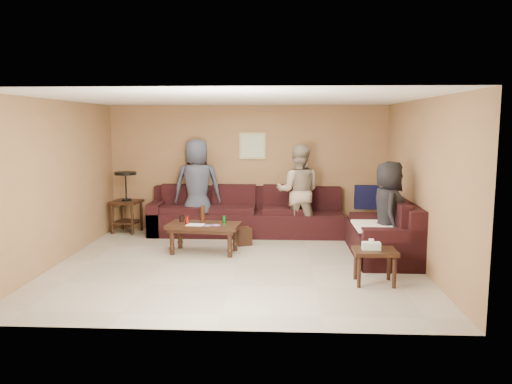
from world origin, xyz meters
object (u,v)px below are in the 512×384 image
(side_table_right, at_px, (374,254))
(person_right, at_px, (388,212))
(waste_bin, at_px, (243,236))
(sectional_sofa, at_px, (289,224))
(person_left, at_px, (197,187))
(coffee_table, at_px, (204,228))
(end_table_left, at_px, (126,201))
(person_middle, at_px, (298,191))

(side_table_right, xyz_separation_m, person_right, (0.41, 1.12, 0.38))
(waste_bin, bearing_deg, side_table_right, -47.41)
(sectional_sofa, xyz_separation_m, side_table_right, (1.11, -2.38, 0.08))
(sectional_sofa, relative_size, waste_bin, 15.07)
(waste_bin, distance_m, person_left, 1.46)
(coffee_table, bearing_deg, person_right, -7.35)
(end_table_left, distance_m, person_middle, 3.38)
(end_table_left, height_order, waste_bin, end_table_left)
(coffee_table, distance_m, person_middle, 2.07)
(person_middle, height_order, person_right, person_middle)
(sectional_sofa, xyz_separation_m, waste_bin, (-0.81, -0.30, -0.17))
(sectional_sofa, xyz_separation_m, person_left, (-1.75, 0.50, 0.60))
(sectional_sofa, height_order, waste_bin, sectional_sofa)
(sectional_sofa, distance_m, person_right, 2.02)
(person_left, bearing_deg, sectional_sofa, 157.69)
(waste_bin, bearing_deg, sectional_sofa, 19.99)
(sectional_sofa, bearing_deg, waste_bin, -160.01)
(coffee_table, relative_size, person_right, 0.79)
(side_table_right, xyz_separation_m, person_middle, (-0.92, 2.74, 0.47))
(coffee_table, xyz_separation_m, person_right, (2.94, -0.38, 0.37))
(waste_bin, bearing_deg, person_left, 139.67)
(sectional_sofa, relative_size, side_table_right, 7.56)
(person_left, height_order, person_middle, person_left)
(person_left, bearing_deg, waste_bin, 133.39)
(end_table_left, xyz_separation_m, person_middle, (3.37, -0.27, 0.25))
(coffee_table, relative_size, waste_bin, 4.03)
(person_middle, bearing_deg, person_right, 134.75)
(coffee_table, bearing_deg, sectional_sofa, 31.74)
(person_middle, bearing_deg, waste_bin, 38.38)
(side_table_right, distance_m, person_left, 4.09)
(end_table_left, relative_size, person_left, 0.64)
(waste_bin, bearing_deg, person_middle, 33.20)
(sectional_sofa, distance_m, person_middle, 0.68)
(end_table_left, bearing_deg, sectional_sofa, -11.02)
(end_table_left, bearing_deg, person_middle, -4.51)
(sectional_sofa, distance_m, end_table_left, 3.26)
(sectional_sofa, bearing_deg, person_left, 163.98)
(coffee_table, height_order, side_table_right, coffee_table)
(waste_bin, height_order, person_right, person_right)
(coffee_table, bearing_deg, person_middle, 37.59)
(side_table_right, height_order, waste_bin, side_table_right)
(coffee_table, xyz_separation_m, person_left, (-0.33, 1.38, 0.51))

